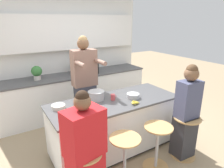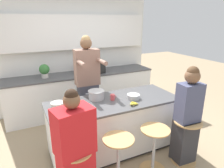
{
  "view_description": "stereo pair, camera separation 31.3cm",
  "coord_description": "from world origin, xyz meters",
  "views": [
    {
      "loc": [
        -1.56,
        -2.45,
        2.1
      ],
      "look_at": [
        0.0,
        0.08,
        1.13
      ],
      "focal_mm": 32.0,
      "sensor_mm": 36.0,
      "label": 1
    },
    {
      "loc": [
        -1.29,
        -2.6,
        2.1
      ],
      "look_at": [
        0.0,
        0.08,
        1.13
      ],
      "focal_mm": 32.0,
      "sensor_mm": 36.0,
      "label": 2
    }
  ],
  "objects": [
    {
      "name": "fruit_bowl",
      "position": [
        0.31,
        -0.06,
        0.92
      ],
      "size": [
        0.21,
        0.21,
        0.07
      ],
      "color": "#B7BABC",
      "rests_on": "kitchen_island"
    },
    {
      "name": "coffee_cup_far",
      "position": [
        -0.01,
        0.04,
        0.93
      ],
      "size": [
        0.1,
        0.07,
        0.09
      ],
      "color": "#DB4C51",
      "rests_on": "kitchen_island"
    },
    {
      "name": "cooking_pot",
      "position": [
        -0.23,
        0.19,
        0.95
      ],
      "size": [
        0.35,
        0.26,
        0.14
      ],
      "color": "#B7BABC",
      "rests_on": "kitchen_island"
    },
    {
      "name": "person_cooking",
      "position": [
        -0.21,
        0.67,
        0.92
      ],
      "size": [
        0.44,
        0.58,
        1.85
      ],
      "rotation": [
        0.0,
        0.0,
        -0.03
      ],
      "color": "#383842",
      "rests_on": "ground_plane"
    },
    {
      "name": "juice_carton",
      "position": [
        -0.73,
        -0.29,
        0.99
      ],
      "size": [
        0.08,
        0.08,
        0.22
      ],
      "color": "gold",
      "rests_on": "kitchen_island"
    },
    {
      "name": "banana_bunch",
      "position": [
        0.18,
        -0.28,
        0.91
      ],
      "size": [
        0.16,
        0.12,
        0.05
      ],
      "color": "yellow",
      "rests_on": "kitchen_island"
    },
    {
      "name": "kitchen_island",
      "position": [
        0.0,
        0.0,
        0.45
      ],
      "size": [
        2.09,
        0.84,
        0.88
      ],
      "color": "black",
      "rests_on": "ground_plane"
    },
    {
      "name": "potted_plant",
      "position": [
        -0.81,
        1.67,
        1.08
      ],
      "size": [
        0.21,
        0.21,
        0.29
      ],
      "color": "beige",
      "rests_on": "back_counter"
    },
    {
      "name": "coffee_cup_near",
      "position": [
        -0.56,
        -0.01,
        0.93
      ],
      "size": [
        0.12,
        0.09,
        0.1
      ],
      "color": "orange",
      "rests_on": "kitchen_island"
    },
    {
      "name": "person_wrapped_blanket",
      "position": [
        -0.84,
        -0.71,
        0.68
      ],
      "size": [
        0.47,
        0.36,
        1.43
      ],
      "rotation": [
        0.0,
        0.0,
        0.2
      ],
      "color": "red",
      "rests_on": "ground_plane"
    },
    {
      "name": "wall_back",
      "position": [
        0.0,
        1.99,
        1.54
      ],
      "size": [
        3.65,
        0.22,
        2.7
      ],
      "color": "silver",
      "rests_on": "ground_plane"
    },
    {
      "name": "bar_stool_center_left",
      "position": [
        -0.28,
        -0.69,
        0.39
      ],
      "size": [
        0.4,
        0.4,
        0.68
      ],
      "color": "tan",
      "rests_on": "ground_plane"
    },
    {
      "name": "mixing_bowl_steel",
      "position": [
        -0.85,
        0.16,
        0.91
      ],
      "size": [
        0.19,
        0.19,
        0.06
      ],
      "color": "silver",
      "rests_on": "kitchen_island"
    },
    {
      "name": "bar_stool_center_right",
      "position": [
        0.28,
        -0.7,
        0.39
      ],
      "size": [
        0.4,
        0.4,
        0.68
      ],
      "color": "tan",
      "rests_on": "ground_plane"
    },
    {
      "name": "back_counter",
      "position": [
        0.0,
        1.67,
        0.46
      ],
      "size": [
        3.39,
        0.68,
        0.92
      ],
      "color": "white",
      "rests_on": "ground_plane"
    },
    {
      "name": "ground_plane",
      "position": [
        0.0,
        0.0,
        0.0
      ],
      "size": [
        16.0,
        16.0,
        0.0
      ],
      "primitive_type": "plane",
      "color": "tan"
    },
    {
      "name": "bar_stool_rightmost",
      "position": [
        0.84,
        -0.74,
        0.39
      ],
      "size": [
        0.4,
        0.4,
        0.68
      ],
      "color": "tan",
      "rests_on": "ground_plane"
    },
    {
      "name": "microwave",
      "position": [
        0.25,
        1.63,
        1.06
      ],
      "size": [
        0.49,
        0.38,
        0.28
      ],
      "color": "black",
      "rests_on": "back_counter"
    },
    {
      "name": "person_seated_near",
      "position": [
        0.84,
        -0.71,
        0.71
      ],
      "size": [
        0.35,
        0.28,
        1.5
      ],
      "rotation": [
        0.0,
        0.0,
        -0.06
      ],
      "color": "#333338",
      "rests_on": "ground_plane"
    }
  ]
}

